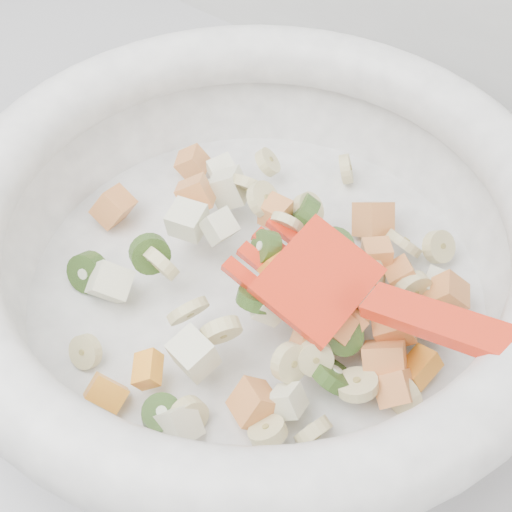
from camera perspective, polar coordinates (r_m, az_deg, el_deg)
The scene contains 1 object.
mixing_bowl at distance 0.46m, azimuth 0.10°, elevation 0.96°, with size 0.51×0.40×0.14m.
Camera 1 is at (0.01, 1.22, 1.31)m, focal length 50.00 mm.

